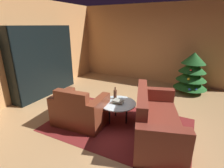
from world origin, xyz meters
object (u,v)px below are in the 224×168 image
armchair_red (80,111)px  book_stack_on_table (118,101)px  bookshelf_unit (47,61)px  coffee_table (118,104)px  decorated_tree (192,73)px  bottle_on_table (115,94)px  couch_red (155,121)px

armchair_red → book_stack_on_table: size_ratio=4.75×
bookshelf_unit → armchair_red: size_ratio=1.87×
coffee_table → decorated_tree: 2.91m
bookshelf_unit → armchair_red: bookshelf_unit is taller
book_stack_on_table → bottle_on_table: 0.25m
armchair_red → decorated_tree: decorated_tree is taller
decorated_tree → couch_red: bearing=-100.0°
bookshelf_unit → decorated_tree: size_ratio=1.66×
bookshelf_unit → couch_red: bookshelf_unit is taller
bottle_on_table → decorated_tree: (1.47, 2.41, 0.08)m
armchair_red → book_stack_on_table: 0.84m
couch_red → bottle_on_table: couch_red is taller
armchair_red → couch_red: couch_red is taller
bookshelf_unit → bottle_on_table: 2.57m
bookshelf_unit → book_stack_on_table: bearing=-13.7°
couch_red → book_stack_on_table: 0.86m
bookshelf_unit → coffee_table: size_ratio=2.66×
armchair_red → bottle_on_table: size_ratio=4.02×
armchair_red → book_stack_on_table: (0.70, 0.43, 0.18)m
couch_red → bookshelf_unit: bearing=167.1°
coffee_table → book_stack_on_table: 0.08m
armchair_red → couch_red: bearing=10.6°
bottle_on_table → decorated_tree: 2.82m
armchair_red → coffee_table: 0.82m
armchair_red → couch_red: (1.53, 0.29, 0.01)m
armchair_red → coffee_table: (0.68, 0.45, 0.10)m
bottle_on_table → armchair_red: bearing=-131.2°
bookshelf_unit → decorated_tree: (3.96, 1.94, -0.35)m
armchair_red → coffee_table: size_ratio=1.42×
couch_red → coffee_table: bearing=169.1°
couch_red → armchair_red: bearing=-169.4°
coffee_table → decorated_tree: decorated_tree is taller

